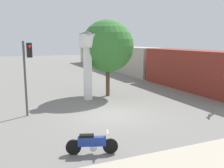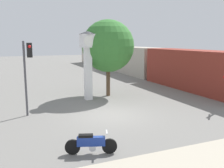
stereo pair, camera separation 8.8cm
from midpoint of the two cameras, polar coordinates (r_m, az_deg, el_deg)
ground_plane at (r=14.40m, az=-0.04°, el=-7.07°), size 120.00×120.00×0.00m
motorcycle at (r=9.60m, az=-4.57°, el=-13.36°), size 1.88×0.77×0.86m
clock_tower at (r=17.71m, az=-5.42°, el=6.62°), size 1.12×1.12×4.86m
freight_train at (r=32.97m, az=4.37°, el=5.52°), size 2.80×36.86×3.40m
traffic_light at (r=14.53m, az=-18.62°, el=4.16°), size 0.50×0.35×4.19m
street_tree at (r=18.87m, az=-0.77°, el=8.66°), size 3.91×3.91×5.76m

